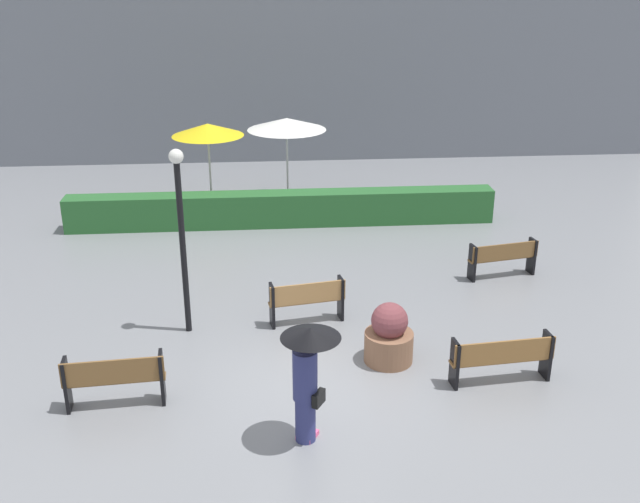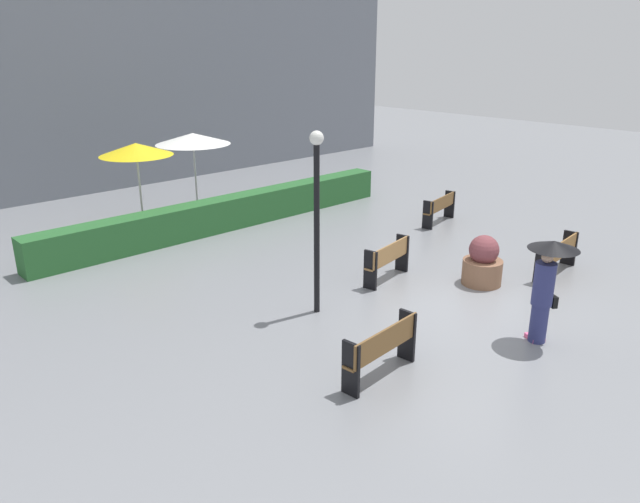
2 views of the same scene
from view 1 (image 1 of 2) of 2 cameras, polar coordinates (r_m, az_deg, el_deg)
name	(u,v)px [view 1 (image 1 of 2)]	position (r m, az deg, el deg)	size (l,w,h in m)	color
ground_plane	(313,385)	(13.10, -0.55, -10.36)	(60.00, 60.00, 0.00)	gray
bench_far_right	(503,256)	(17.59, 14.14, -0.38)	(1.69, 0.63, 0.87)	brown
bench_near_right	(502,357)	(13.29, 14.07, -7.99)	(1.86, 0.52, 0.88)	olive
bench_mid_center	(307,299)	(14.91, -1.01, -3.71)	(1.59, 0.59, 0.92)	#9E7242
bench_near_left	(114,378)	(12.70, -15.79, -9.47)	(1.68, 0.46, 0.93)	brown
pedestrian_with_umbrella	(307,370)	(11.09, -0.99, -9.26)	(0.91, 0.91, 1.99)	navy
planter_pot	(389,337)	(13.63, 5.41, -6.63)	(0.91, 0.91, 1.18)	brown
lamp_post	(181,223)	(14.18, -10.81, 2.22)	(0.28, 0.28, 3.75)	black
patio_umbrella_yellow	(208,130)	(21.43, -8.78, 9.38)	(2.07, 2.07, 2.62)	silver
patio_umbrella_white	(287,124)	(22.07, -2.62, 9.92)	(2.37, 2.37, 2.60)	silver
hedge_strip	(282,209)	(20.52, -2.98, 3.35)	(11.94, 0.70, 0.95)	#28602D
building_facade	(281,25)	(27.15, -3.10, 17.26)	(28.00, 1.20, 9.62)	slate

